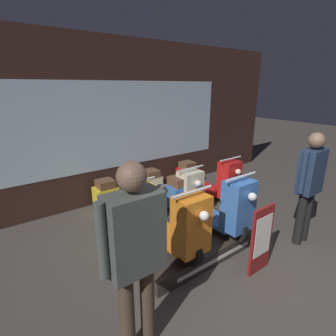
# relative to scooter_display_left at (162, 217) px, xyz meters

# --- Properties ---
(ground_plane) EXTENTS (30.00, 30.00, 0.00)m
(ground_plane) POSITION_rel_scooter_display_left_xyz_m (0.68, -1.35, -0.59)
(ground_plane) COLOR #423D38
(shop_wall_back) EXTENTS (8.68, 0.09, 3.20)m
(shop_wall_back) POSITION_rel_scooter_display_left_xyz_m (0.68, 2.23, 1.01)
(shop_wall_back) COLOR #331E19
(shop_wall_back) RESTS_ON ground_plane
(display_platform) EXTENTS (1.89, 1.37, 0.22)m
(display_platform) POSITION_rel_scooter_display_left_xyz_m (0.43, 0.06, -0.48)
(display_platform) COLOR #2D2823
(display_platform) RESTS_ON ground_plane
(scooter_display_left) EXTENTS (0.58, 1.72, 0.97)m
(scooter_display_left) POSITION_rel_scooter_display_left_xyz_m (0.00, 0.00, 0.00)
(scooter_display_left) COLOR black
(scooter_display_left) RESTS_ON display_platform
(scooter_display_right) EXTENTS (0.58, 1.72, 0.97)m
(scooter_display_right) POSITION_rel_scooter_display_left_xyz_m (0.85, 0.00, 0.00)
(scooter_display_right) COLOR black
(scooter_display_right) RESTS_ON display_platform
(scooter_backrow_0) EXTENTS (0.58, 1.72, 0.97)m
(scooter_backrow_0) POSITION_rel_scooter_display_left_xyz_m (-0.01, 1.18, -0.22)
(scooter_backrow_0) COLOR black
(scooter_backrow_0) RESTS_ON ground_plane
(scooter_backrow_1) EXTENTS (0.58, 1.72, 0.97)m
(scooter_backrow_1) POSITION_rel_scooter_display_left_xyz_m (1.03, 1.18, -0.22)
(scooter_backrow_1) COLOR black
(scooter_backrow_1) RESTS_ON ground_plane
(scooter_backrow_2) EXTENTS (0.58, 1.72, 0.97)m
(scooter_backrow_2) POSITION_rel_scooter_display_left_xyz_m (2.06, 1.18, -0.22)
(scooter_backrow_2) COLOR black
(scooter_backrow_2) RESTS_ON ground_plane
(person_left_browsing) EXTENTS (0.61, 0.25, 1.78)m
(person_left_browsing) POSITION_rel_scooter_display_left_xyz_m (-0.98, -0.99, 0.48)
(person_left_browsing) COLOR #473828
(person_left_browsing) RESTS_ON ground_plane
(person_right_browsing) EXTENTS (0.55, 0.22, 1.70)m
(person_right_browsing) POSITION_rel_scooter_display_left_xyz_m (1.91, -0.99, 0.40)
(person_right_browsing) COLOR black
(person_right_browsing) RESTS_ON ground_plane
(price_sign_board) EXTENTS (0.40, 0.04, 0.91)m
(price_sign_board) POSITION_rel_scooter_display_left_xyz_m (0.80, -1.01, -0.14)
(price_sign_board) COLOR maroon
(price_sign_board) RESTS_ON ground_plane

